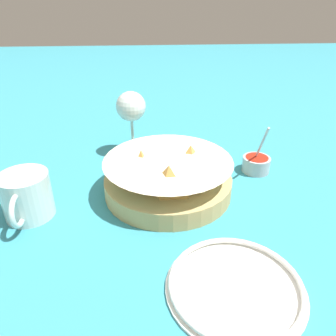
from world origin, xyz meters
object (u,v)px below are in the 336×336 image
(wine_glass, at_px, (131,109))
(beer_mug, at_px, (27,197))
(side_plate, at_px, (235,286))
(food_basket, at_px, (168,178))
(sauce_cup, at_px, (256,163))

(wine_glass, xyz_separation_m, beer_mug, (0.26, -0.19, -0.08))
(wine_glass, height_order, side_plate, wine_glass)
(food_basket, distance_m, beer_mug, 0.27)
(sauce_cup, relative_size, side_plate, 0.63)
(beer_mug, xyz_separation_m, side_plate, (0.20, 0.34, -0.03))
(wine_glass, bearing_deg, sauce_cup, 66.60)
(sauce_cup, height_order, beer_mug, sauce_cup)
(sauce_cup, bearing_deg, side_plate, -21.63)
(sauce_cup, height_order, side_plate, sauce_cup)
(food_basket, bearing_deg, beer_mug, -77.17)
(sauce_cup, bearing_deg, beer_mug, -74.00)
(sauce_cup, relative_size, wine_glass, 0.79)
(beer_mug, bearing_deg, food_basket, 102.83)
(sauce_cup, distance_m, beer_mug, 0.49)
(food_basket, xyz_separation_m, side_plate, (0.26, 0.08, -0.03))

